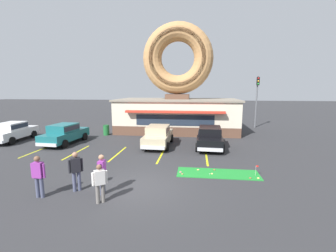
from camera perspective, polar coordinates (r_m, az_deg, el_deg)
The scene contains 27 objects.
ground_plane at distance 10.61m, azimuth -7.40°, elevation -15.12°, with size 160.00×160.00×0.00m, color #2D2D30.
donut_shop_building at distance 23.37m, azimuth 2.41°, elevation 7.79°, with size 12.30×6.75×10.96m.
putting_mat at distance 12.29m, azimuth 12.54°, elevation -11.68°, with size 4.24×1.41×0.03m, color #1E842D.
mini_donut_near_left at distance 12.67m, azimuth 11.69°, elevation -10.84°, with size 0.13×0.13×0.04m, color brown.
mini_donut_near_right at distance 12.10m, azimuth 11.09°, elevation -11.81°, with size 0.13×0.13×0.04m, color #E5C666.
mini_donut_mid_left at distance 12.19m, azimuth 21.94°, elevation -12.18°, with size 0.13×0.13×0.04m, color #E5C666.
mini_donut_mid_centre at distance 12.53m, azimuth 7.62°, elevation -10.96°, with size 0.13×0.13×0.04m, color #E5C666.
mini_donut_mid_right at distance 12.06m, azimuth 20.15°, elevation -12.31°, with size 0.13×0.13×0.04m, color brown.
mini_donut_far_left at distance 12.12m, azimuth 3.18°, elevation -11.61°, with size 0.13×0.13×0.04m, color #D8667F.
mini_donut_far_centre at distance 11.88m, azimuth 3.64°, elevation -12.05°, with size 0.13×0.13×0.04m, color #A5724C.
golf_ball at distance 12.05m, azimuth 10.47°, elevation -11.87°, with size 0.04×0.04×0.04m, color white.
putting_flag_pin at distance 12.40m, azimuth 21.58°, elevation -9.87°, with size 0.13×0.01×0.55m.
car_black at distance 17.19m, azimuth 10.54°, elevation -2.58°, with size 2.11×4.62×1.60m.
car_teal at distance 20.01m, azimuth -24.76°, elevation -1.61°, with size 2.18×4.65×1.60m.
car_champagne at distance 17.41m, azimuth -2.51°, elevation -2.27°, with size 2.02×4.58×1.60m.
car_white at distance 23.19m, azimuth -34.78°, elevation -1.03°, with size 2.24×4.68×1.60m.
pedestrian_blue_sweater_man at distance 9.94m, azimuth -16.43°, elevation -11.21°, with size 0.26×0.60×1.72m.
pedestrian_hooded_kid at distance 10.62m, azimuth -30.04°, elevation -10.63°, with size 0.60×0.25×1.75m.
pedestrian_leather_jacket_man at distance 9.27m, azimuth -16.94°, elevation -13.44°, with size 0.50×0.42×1.56m.
pedestrian_clipboard_woman at distance 10.58m, azimuth -22.34°, elevation -10.16°, with size 0.49×0.42×1.75m.
trash_bin at distance 22.38m, azimuth -15.41°, elevation -0.96°, with size 0.57×0.57×0.97m.
traffic_light_pole at distance 27.38m, azimuth 21.66°, elevation 7.31°, with size 0.28×0.47×5.80m.
parking_stripe_far_left at distance 18.74m, azimuth -30.23°, elevation -5.45°, with size 0.12×3.60×0.01m, color yellow.
parking_stripe_left at distance 17.11m, azimuth -22.16°, elevation -6.18°, with size 0.12×3.60×0.01m, color yellow.
parking_stripe_mid_left at distance 15.88m, azimuth -12.59°, elevation -6.87°, with size 0.12×3.60×0.01m, color yellow.
parking_stripe_centre at distance 15.16m, azimuth -1.76°, elevation -7.43°, with size 0.12×3.60×0.01m, color yellow.
parking_stripe_mid_right at distance 15.01m, azimuth 9.74°, elevation -7.74°, with size 0.12×3.60×0.01m, color yellow.
Camera 1 is at (2.49, -9.34, 4.39)m, focal length 24.00 mm.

